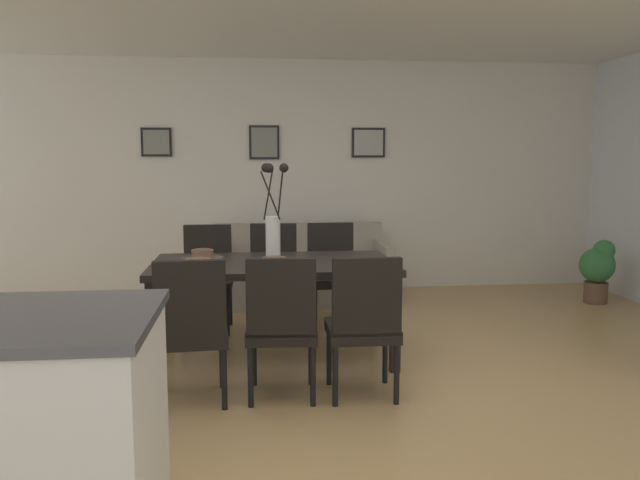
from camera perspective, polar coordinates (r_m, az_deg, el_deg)
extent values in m
plane|color=tan|center=(4.38, 0.02, -12.93)|extent=(9.00, 9.00, 0.00)
cube|color=white|center=(7.35, -2.76, 5.64)|extent=(9.00, 0.10, 2.60)
cube|color=black|center=(4.84, -4.17, -2.21)|extent=(1.80, 0.99, 0.05)
cube|color=black|center=(5.43, 4.62, -5.14)|extent=(0.07, 0.07, 0.69)
cube|color=black|center=(5.38, -13.33, -5.44)|extent=(0.07, 0.07, 0.69)
cube|color=black|center=(4.60, 6.69, -7.47)|extent=(0.07, 0.07, 0.69)
cube|color=black|center=(4.54, -14.69, -7.87)|extent=(0.07, 0.07, 0.69)
cube|color=black|center=(4.10, -11.35, -8.29)|extent=(0.47, 0.47, 0.08)
cube|color=black|center=(3.86, -11.49, -5.32)|extent=(0.42, 0.09, 0.48)
cylinder|color=black|center=(4.35, -8.70, -10.48)|extent=(0.04, 0.04, 0.38)
cylinder|color=black|center=(4.36, -13.79, -10.58)|extent=(0.04, 0.04, 0.38)
cylinder|color=black|center=(3.99, -8.51, -12.13)|extent=(0.04, 0.04, 0.38)
cylinder|color=black|center=(4.00, -14.09, -12.24)|extent=(0.04, 0.04, 0.38)
cube|color=black|center=(5.70, -10.05, -3.86)|extent=(0.45, 0.45, 0.08)
cube|color=black|center=(5.84, -9.93, -1.00)|extent=(0.42, 0.07, 0.48)
cylinder|color=black|center=(5.59, -12.14, -6.56)|extent=(0.04, 0.04, 0.38)
cylinder|color=black|center=(5.55, -8.22, -6.57)|extent=(0.04, 0.04, 0.38)
cylinder|color=black|center=(5.95, -11.65, -5.69)|extent=(0.04, 0.04, 0.38)
cylinder|color=black|center=(5.92, -7.98, -5.69)|extent=(0.04, 0.04, 0.38)
cube|color=black|center=(4.12, -3.40, -8.11)|extent=(0.47, 0.47, 0.08)
cube|color=black|center=(3.87, -3.47, -5.15)|extent=(0.42, 0.09, 0.48)
cylinder|color=black|center=(4.36, -0.81, -10.34)|extent=(0.04, 0.04, 0.38)
cylinder|color=black|center=(4.37, -5.88, -10.36)|extent=(0.04, 0.04, 0.38)
cylinder|color=black|center=(4.00, -0.63, -11.99)|extent=(0.04, 0.04, 0.38)
cylinder|color=black|center=(4.01, -6.19, -12.01)|extent=(0.04, 0.04, 0.38)
cube|color=black|center=(5.73, -4.19, -3.71)|extent=(0.47, 0.47, 0.08)
cube|color=black|center=(5.87, -4.15, -0.86)|extent=(0.42, 0.09, 0.48)
cylinder|color=black|center=(5.60, -6.19, -6.39)|extent=(0.04, 0.04, 0.38)
cylinder|color=black|center=(5.59, -2.28, -6.39)|extent=(0.04, 0.04, 0.38)
cylinder|color=black|center=(5.97, -5.93, -5.53)|extent=(0.04, 0.04, 0.38)
cylinder|color=black|center=(5.96, -2.27, -5.52)|extent=(0.04, 0.04, 0.38)
cube|color=black|center=(4.14, 3.73, -8.03)|extent=(0.45, 0.45, 0.08)
cube|color=black|center=(3.89, 4.18, -5.07)|extent=(0.42, 0.07, 0.48)
cylinder|color=black|center=(4.41, 5.81, -10.17)|extent=(0.04, 0.04, 0.38)
cylinder|color=black|center=(4.36, 0.82, -10.35)|extent=(0.04, 0.04, 0.38)
cylinder|color=black|center=(4.06, 6.82, -11.76)|extent=(0.04, 0.04, 0.38)
cylinder|color=black|center=(4.00, 1.37, -12.00)|extent=(0.04, 0.04, 0.38)
cube|color=black|center=(5.78, 1.21, -3.60)|extent=(0.45, 0.45, 0.08)
cube|color=black|center=(5.92, 0.93, -0.78)|extent=(0.42, 0.07, 0.48)
cylinder|color=black|center=(5.62, -0.42, -6.32)|extent=(0.04, 0.04, 0.38)
cylinder|color=black|center=(5.67, 3.41, -6.19)|extent=(0.04, 0.04, 0.38)
cylinder|color=black|center=(5.98, -0.89, -5.47)|extent=(0.04, 0.04, 0.38)
cylinder|color=black|center=(6.04, 2.71, -5.35)|extent=(0.04, 0.04, 0.38)
cylinder|color=white|center=(4.81, -4.19, 0.08)|extent=(0.11, 0.11, 0.34)
cylinder|color=black|center=(4.80, -3.55, 4.03)|extent=(0.05, 0.12, 0.37)
sphere|color=black|center=(4.80, -3.23, 6.42)|extent=(0.07, 0.07, 0.07)
cylinder|color=black|center=(4.83, -4.61, 4.04)|extent=(0.08, 0.05, 0.38)
sphere|color=black|center=(4.85, -4.83, 6.42)|extent=(0.07, 0.07, 0.07)
cylinder|color=black|center=(4.72, -4.43, 3.97)|extent=(0.15, 0.06, 0.36)
sphere|color=black|center=(4.68, -4.56, 6.39)|extent=(0.07, 0.07, 0.07)
cylinder|color=#4C4742|center=(4.62, -10.78, -2.41)|extent=(0.32, 0.32, 0.01)
cylinder|color=brown|center=(4.62, -10.79, -2.01)|extent=(0.17, 0.17, 0.06)
cylinder|color=brown|center=(4.62, -10.80, -1.83)|extent=(0.13, 0.13, 0.04)
cylinder|color=#4C4742|center=(5.06, -10.39, -1.56)|extent=(0.32, 0.32, 0.01)
cylinder|color=brown|center=(5.06, -10.40, -1.19)|extent=(0.17, 0.17, 0.06)
cylinder|color=brown|center=(5.06, -10.40, -1.02)|extent=(0.13, 0.13, 0.04)
cylinder|color=#4C4742|center=(4.61, -4.07, -2.33)|extent=(0.32, 0.32, 0.01)
cylinder|color=brown|center=(4.61, -4.08, -1.92)|extent=(0.17, 0.17, 0.06)
cylinder|color=brown|center=(4.60, -4.08, -1.74)|extent=(0.13, 0.13, 0.04)
cube|color=#A89E8E|center=(6.79, -1.68, -3.75)|extent=(1.83, 0.84, 0.42)
cube|color=#A89E8E|center=(7.06, -1.91, -0.04)|extent=(1.83, 0.16, 0.38)
cube|color=#A89E8E|center=(6.86, 5.55, -1.04)|extent=(0.10, 0.84, 0.20)
cube|color=#A89E8E|center=(6.73, -9.07, -1.27)|extent=(0.10, 0.84, 0.20)
cube|color=black|center=(7.33, -14.33, 8.42)|extent=(0.33, 0.02, 0.31)
cube|color=gray|center=(7.32, -14.35, 8.43)|extent=(0.28, 0.01, 0.26)
cube|color=black|center=(7.27, -4.97, 8.63)|extent=(0.34, 0.02, 0.38)
cube|color=gray|center=(7.25, -4.97, 8.64)|extent=(0.29, 0.01, 0.33)
cube|color=black|center=(7.39, 4.32, 8.62)|extent=(0.38, 0.02, 0.33)
cube|color=#B2B2AD|center=(7.38, 4.34, 8.62)|extent=(0.33, 0.01, 0.28)
cylinder|color=brown|center=(7.35, 23.28, -4.30)|extent=(0.24, 0.24, 0.22)
sphere|color=#387A42|center=(7.30, 23.40, -2.07)|extent=(0.36, 0.36, 0.36)
sphere|color=#387A42|center=(7.28, 23.92, -0.85)|extent=(0.22, 0.22, 0.22)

